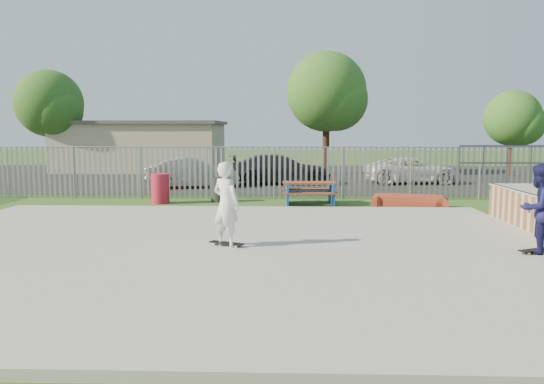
{
  "coord_description": "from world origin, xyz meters",
  "views": [
    {
      "loc": [
        1.59,
        -11.25,
        2.67
      ],
      "look_at": [
        1.14,
        2.0,
        1.1
      ],
      "focal_mm": 35.0,
      "sensor_mm": 36.0,
      "label": 1
    }
  ],
  "objects_px": {
    "trash_bin_grey": "(218,190)",
    "car_silver": "(192,172)",
    "skater_navy": "(538,209)",
    "skater_white": "(226,204)",
    "funbox": "(410,202)",
    "car_dark": "(280,169)",
    "tree_mid": "(327,92)",
    "picnic_table": "(309,193)",
    "tree_left": "(49,104)",
    "trash_bin_red": "(160,189)",
    "tree_right": "(513,118)",
    "car_white": "(412,170)"
  },
  "relations": [
    {
      "from": "trash_bin_grey",
      "to": "car_silver",
      "type": "height_order",
      "value": "car_silver"
    },
    {
      "from": "skater_navy",
      "to": "skater_white",
      "type": "relative_size",
      "value": 1.0
    },
    {
      "from": "funbox",
      "to": "skater_navy",
      "type": "distance_m",
      "value": 7.36
    },
    {
      "from": "car_dark",
      "to": "skater_navy",
      "type": "bearing_deg",
      "value": -165.83
    },
    {
      "from": "car_dark",
      "to": "tree_mid",
      "type": "distance_m",
      "value": 7.41
    },
    {
      "from": "picnic_table",
      "to": "tree_left",
      "type": "relative_size",
      "value": 0.31
    },
    {
      "from": "trash_bin_red",
      "to": "skater_white",
      "type": "bearing_deg",
      "value": -66.55
    },
    {
      "from": "picnic_table",
      "to": "trash_bin_grey",
      "type": "distance_m",
      "value": 3.4
    },
    {
      "from": "tree_right",
      "to": "tree_left",
      "type": "bearing_deg",
      "value": 177.69
    },
    {
      "from": "car_dark",
      "to": "skater_navy",
      "type": "height_order",
      "value": "skater_navy"
    },
    {
      "from": "picnic_table",
      "to": "car_white",
      "type": "relative_size",
      "value": 0.42
    },
    {
      "from": "funbox",
      "to": "trash_bin_grey",
      "type": "relative_size",
      "value": 2.57
    },
    {
      "from": "funbox",
      "to": "tree_mid",
      "type": "bearing_deg",
      "value": 112.01
    },
    {
      "from": "funbox",
      "to": "tree_mid",
      "type": "relative_size",
      "value": 0.32
    },
    {
      "from": "trash_bin_red",
      "to": "trash_bin_grey",
      "type": "bearing_deg",
      "value": 14.06
    },
    {
      "from": "trash_bin_red",
      "to": "skater_white",
      "type": "height_order",
      "value": "skater_white"
    },
    {
      "from": "car_dark",
      "to": "funbox",
      "type": "bearing_deg",
      "value": -155.46
    },
    {
      "from": "trash_bin_grey",
      "to": "trash_bin_red",
      "type": "bearing_deg",
      "value": -165.94
    },
    {
      "from": "skater_white",
      "to": "car_white",
      "type": "bearing_deg",
      "value": -82.11
    },
    {
      "from": "car_silver",
      "to": "tree_right",
      "type": "distance_m",
      "value": 18.78
    },
    {
      "from": "car_white",
      "to": "tree_mid",
      "type": "relative_size",
      "value": 0.65
    },
    {
      "from": "funbox",
      "to": "skater_navy",
      "type": "height_order",
      "value": "skater_navy"
    },
    {
      "from": "car_dark",
      "to": "skater_white",
      "type": "bearing_deg",
      "value": 170.38
    },
    {
      "from": "car_silver",
      "to": "car_white",
      "type": "bearing_deg",
      "value": -91.03
    },
    {
      "from": "picnic_table",
      "to": "car_white",
      "type": "distance_m",
      "value": 9.18
    },
    {
      "from": "tree_mid",
      "to": "skater_white",
      "type": "bearing_deg",
      "value": -99.87
    },
    {
      "from": "tree_right",
      "to": "skater_navy",
      "type": "distance_m",
      "value": 21.79
    },
    {
      "from": "trash_bin_grey",
      "to": "skater_navy",
      "type": "height_order",
      "value": "skater_navy"
    },
    {
      "from": "tree_mid",
      "to": "skater_white",
      "type": "height_order",
      "value": "tree_mid"
    },
    {
      "from": "car_silver",
      "to": "skater_navy",
      "type": "bearing_deg",
      "value": -157.47
    },
    {
      "from": "skater_navy",
      "to": "skater_white",
      "type": "bearing_deg",
      "value": -28.89
    },
    {
      "from": "picnic_table",
      "to": "tree_mid",
      "type": "distance_m",
      "value": 13.37
    },
    {
      "from": "tree_left",
      "to": "tree_mid",
      "type": "bearing_deg",
      "value": -2.69
    },
    {
      "from": "trash_bin_red",
      "to": "picnic_table",
      "type": "bearing_deg",
      "value": -0.76
    },
    {
      "from": "picnic_table",
      "to": "car_silver",
      "type": "height_order",
      "value": "car_silver"
    },
    {
      "from": "trash_bin_red",
      "to": "trash_bin_grey",
      "type": "relative_size",
      "value": 1.2
    },
    {
      "from": "trash_bin_grey",
      "to": "tree_left",
      "type": "bearing_deg",
      "value": 133.32
    },
    {
      "from": "funbox",
      "to": "tree_right",
      "type": "relative_size",
      "value": 0.47
    },
    {
      "from": "funbox",
      "to": "trash_bin_red",
      "type": "relative_size",
      "value": 2.14
    },
    {
      "from": "tree_left",
      "to": "skater_white",
      "type": "relative_size",
      "value": 3.42
    },
    {
      "from": "picnic_table",
      "to": "car_dark",
      "type": "bearing_deg",
      "value": 97.44
    },
    {
      "from": "trash_bin_red",
      "to": "car_white",
      "type": "relative_size",
      "value": 0.23
    },
    {
      "from": "tree_left",
      "to": "tree_mid",
      "type": "relative_size",
      "value": 0.87
    },
    {
      "from": "car_white",
      "to": "tree_right",
      "type": "xyz_separation_m",
      "value": [
        6.73,
        4.76,
        2.63
      ]
    },
    {
      "from": "funbox",
      "to": "trash_bin_red",
      "type": "bearing_deg",
      "value": -171.95
    },
    {
      "from": "picnic_table",
      "to": "skater_navy",
      "type": "xyz_separation_m",
      "value": [
        4.35,
        -8.03,
        0.66
      ]
    },
    {
      "from": "skater_white",
      "to": "trash_bin_grey",
      "type": "bearing_deg",
      "value": -47.02
    },
    {
      "from": "car_silver",
      "to": "skater_white",
      "type": "distance_m",
      "value": 13.16
    },
    {
      "from": "trash_bin_red",
      "to": "tree_mid",
      "type": "height_order",
      "value": "tree_mid"
    },
    {
      "from": "funbox",
      "to": "skater_white",
      "type": "xyz_separation_m",
      "value": [
        -5.47,
        -6.8,
        0.86
      ]
    }
  ]
}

